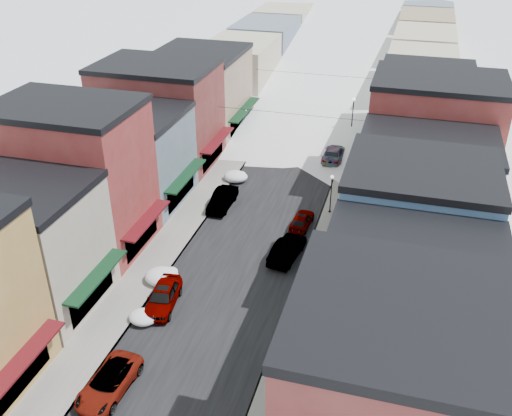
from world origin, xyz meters
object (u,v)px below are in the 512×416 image
Objects in this scene: car_silver_sedan at (163,296)px; car_dark_hatch at (222,199)px; car_white_suv at (109,382)px; streetlamp_near at (331,189)px; trash_can at (311,244)px; car_green_sedan at (287,249)px.

car_silver_sedan is 15.26m from car_dark_hatch.
car_white_suv is 23.65m from car_dark_hatch.
car_white_suv is 8.40m from car_silver_sedan.
trash_can is at bearing -94.16° from streetlamp_near.
car_green_sedan is at bearing 42.45° from car_silver_sedan.
car_green_sedan is (7.90, -6.73, 0.01)m from car_dark_hatch.
car_dark_hatch reaches higher than car_white_suv.
car_silver_sedan is 13.42m from trash_can.
car_white_suv is at bearing -115.56° from trash_can.
car_dark_hatch is at bearing 85.30° from car_silver_sedan.
car_dark_hatch is 0.99× the size of car_green_sedan.
car_white_suv is 1.04× the size of car_silver_sedan.
car_silver_sedan is at bearing -119.38° from streetlamp_near.
car_dark_hatch is at bearing -32.44° from car_green_sedan.
car_white_suv is 1.02× the size of car_dark_hatch.
car_white_suv is at bearing 75.21° from car_green_sedan.
car_dark_hatch is 10.94m from trash_can.
car_green_sedan reaches higher than car_white_suv.
car_silver_sedan reaches higher than trash_can.
streetlamp_near is at bearing -96.80° from car_green_sedan.
car_white_suv is 18.34m from car_green_sedan.
trash_can is (9.59, -5.26, -0.13)m from car_dark_hatch.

